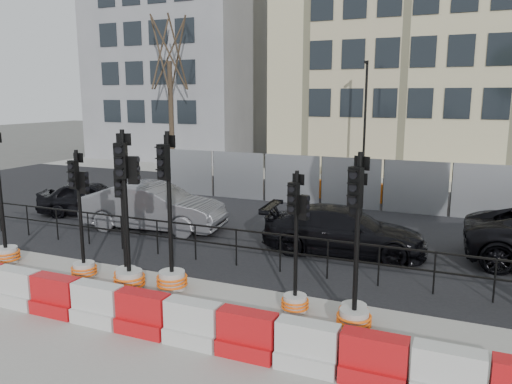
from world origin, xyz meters
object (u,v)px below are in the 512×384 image
at_px(traffic_signal_a, 4,237).
at_px(traffic_signal_d, 128,253).
at_px(car_a, 91,198).
at_px(car_c, 343,230).
at_px(traffic_signal_h, 354,292).

distance_m(traffic_signal_a, traffic_signal_d, 4.14).
distance_m(traffic_signal_a, car_a, 5.45).
height_order(traffic_signal_a, car_c, traffic_signal_a).
height_order(traffic_signal_h, car_a, traffic_signal_h).
distance_m(traffic_signal_a, traffic_signal_h, 9.16).
bearing_deg(traffic_signal_d, traffic_signal_h, -11.27).
bearing_deg(traffic_signal_a, traffic_signal_h, 6.27).
relative_size(traffic_signal_h, car_a, 0.75).
height_order(traffic_signal_d, car_a, traffic_signal_d).
distance_m(traffic_signal_h, car_c, 4.38).
height_order(traffic_signal_h, car_c, traffic_signal_h).
xyz_separation_m(traffic_signal_d, traffic_signal_h, (5.03, 0.33, -0.24)).
bearing_deg(traffic_signal_a, traffic_signal_d, 2.54).
relative_size(traffic_signal_d, car_c, 0.78).
distance_m(traffic_signal_d, car_a, 7.92).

